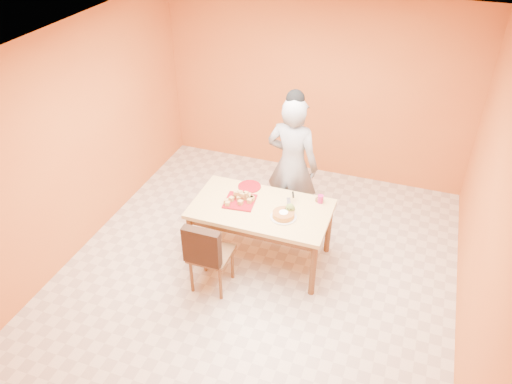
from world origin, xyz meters
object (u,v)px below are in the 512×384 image
(dining_table, at_px, (261,214))
(magenta_glass, at_px, (321,199))
(pastry_platter, at_px, (240,201))
(sponge_cake, at_px, (283,214))
(egg_ornament, at_px, (290,209))
(checker_tin, at_px, (319,200))
(person, at_px, (292,165))
(red_dinner_plate, at_px, (249,187))
(dining_chair, at_px, (210,253))

(dining_table, height_order, magenta_glass, magenta_glass)
(pastry_platter, relative_size, sponge_cake, 1.39)
(egg_ornament, xyz_separation_m, checker_tin, (0.25, 0.36, -0.06))
(person, relative_size, pastry_platter, 5.36)
(person, xyz_separation_m, red_dinner_plate, (-0.42, -0.41, -0.15))
(pastry_platter, xyz_separation_m, magenta_glass, (0.89, 0.31, 0.04))
(sponge_cake, xyz_separation_m, checker_tin, (0.30, 0.45, -0.03))
(person, height_order, red_dinner_plate, person)
(dining_table, bearing_deg, dining_chair, -119.45)
(sponge_cake, bearing_deg, egg_ornament, 58.68)
(red_dinner_plate, relative_size, sponge_cake, 1.13)
(sponge_cake, distance_m, checker_tin, 0.54)
(pastry_platter, relative_size, red_dinner_plate, 1.23)
(sponge_cake, relative_size, egg_ornament, 1.77)
(dining_chair, xyz_separation_m, checker_tin, (0.97, 1.00, 0.28))
(sponge_cake, distance_m, egg_ornament, 0.10)
(pastry_platter, bearing_deg, red_dinner_plate, 90.70)
(dining_table, relative_size, red_dinner_plate, 5.73)
(person, distance_m, egg_ornament, 0.81)
(magenta_glass, bearing_deg, sponge_cake, -127.47)
(dining_table, distance_m, red_dinner_plate, 0.45)
(egg_ornament, bearing_deg, magenta_glass, 36.40)
(pastry_platter, height_order, red_dinner_plate, pastry_platter)
(dining_chair, height_order, red_dinner_plate, dining_chair)
(red_dinner_plate, bearing_deg, pastry_platter, -89.30)
(dining_chair, xyz_separation_m, pastry_platter, (0.10, 0.66, 0.28))
(red_dinner_plate, distance_m, sponge_cake, 0.73)
(checker_tin, bearing_deg, sponge_cake, -124.09)
(red_dinner_plate, relative_size, magenta_glass, 2.86)
(dining_chair, distance_m, sponge_cake, 0.92)
(dining_table, xyz_separation_m, magenta_glass, (0.62, 0.32, 0.14))
(dining_chair, distance_m, magenta_glass, 1.42)
(dining_table, height_order, sponge_cake, sponge_cake)
(person, bearing_deg, egg_ornament, 111.16)
(magenta_glass, bearing_deg, pastry_platter, -160.87)
(person, xyz_separation_m, sponge_cake, (0.15, -0.86, -0.12))
(red_dinner_plate, bearing_deg, dining_chair, -95.49)
(egg_ornament, distance_m, magenta_glass, 0.43)
(person, height_order, pastry_platter, person)
(dining_table, distance_m, egg_ornament, 0.39)
(egg_ornament, bearing_deg, dining_table, 163.27)
(red_dinner_plate, height_order, egg_ornament, egg_ornament)
(sponge_cake, bearing_deg, person, 100.01)
(dining_chair, bearing_deg, sponge_cake, 39.72)
(person, bearing_deg, magenta_glass, 143.54)
(pastry_platter, bearing_deg, dining_table, -3.18)
(pastry_platter, distance_m, sponge_cake, 0.58)
(magenta_glass, bearing_deg, person, 137.13)
(dining_table, bearing_deg, red_dinner_plate, 127.74)
(sponge_cake, height_order, magenta_glass, magenta_glass)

